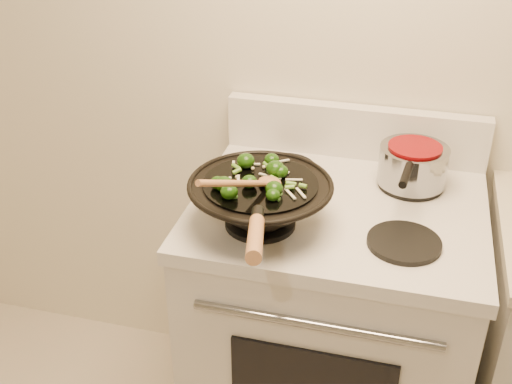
# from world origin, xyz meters

# --- Properties ---
(stove) EXTENTS (0.78, 0.67, 1.08)m
(stove) POSITION_xyz_m (-0.24, 1.17, 0.47)
(stove) COLOR silver
(stove) RESTS_ON ground
(wok) EXTENTS (0.36, 0.59, 0.20)m
(wok) POSITION_xyz_m (-0.42, 1.02, 0.99)
(wok) COLOR black
(wok) RESTS_ON stove
(stirfry) EXTENTS (0.24, 0.24, 0.04)m
(stirfry) POSITION_xyz_m (-0.44, 1.02, 1.06)
(stirfry) COLOR #153808
(stirfry) RESTS_ON wok
(wooden_spoon) EXTENTS (0.15, 0.26, 0.12)m
(wooden_spoon) POSITION_xyz_m (-0.43, 0.95, 1.08)
(wooden_spoon) COLOR #A76E42
(wooden_spoon) RESTS_ON wok
(saucepan) EXTENTS (0.19, 0.31, 0.11)m
(saucepan) POSITION_xyz_m (-0.06, 1.32, 0.99)
(saucepan) COLOR gray
(saucepan) RESTS_ON stove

